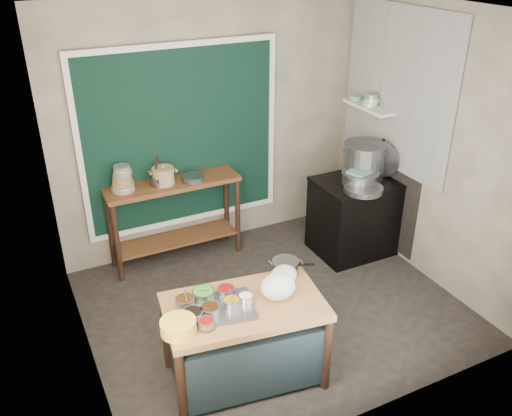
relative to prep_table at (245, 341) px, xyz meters
name	(u,v)px	position (x,y,z in m)	size (l,w,h in m)	color
floor	(273,307)	(0.65, 0.73, -0.39)	(3.50, 3.00, 0.02)	#2F2A24
back_wall	(211,128)	(0.65, 2.24, 1.02)	(3.50, 0.02, 2.80)	gray
left_wall	(68,220)	(-1.11, 0.73, 1.02)	(0.02, 3.00, 2.80)	gray
right_wall	(429,147)	(2.41, 0.73, 1.02)	(0.02, 3.00, 2.80)	gray
ceiling	(278,9)	(0.65, 0.73, 2.43)	(3.50, 3.00, 0.02)	gray
curtain_panel	(182,138)	(0.30, 2.20, 0.98)	(2.10, 0.02, 1.90)	black
curtain_frame	(182,138)	(0.30, 2.19, 0.98)	(2.22, 0.03, 2.02)	beige
tile_panel	(397,90)	(2.38, 1.28, 1.48)	(0.02, 1.70, 1.70)	#B2B2AA
soot_patch	(380,186)	(2.39, 1.38, 0.32)	(0.01, 1.30, 1.30)	black
wall_shelf	(369,107)	(2.28, 1.58, 1.23)	(0.22, 0.70, 0.03)	beige
prep_table	(245,341)	(0.00, 0.00, 0.00)	(1.25, 0.72, 0.75)	olive
back_counter	(175,221)	(0.10, 2.01, 0.10)	(1.45, 0.40, 0.95)	brown
stove_block	(355,217)	(2.00, 1.28, 0.05)	(0.90, 0.68, 0.85)	black
stove_top	(359,182)	(2.00, 1.28, 0.49)	(0.92, 0.69, 0.03)	black
condiment_tray	(217,308)	(-0.22, 0.03, 0.39)	(0.56, 0.40, 0.03)	gray
condiment_bowls	(209,303)	(-0.27, 0.06, 0.43)	(0.58, 0.47, 0.07)	gray
yellow_basin	(178,326)	(-0.57, -0.09, 0.43)	(0.26, 0.26, 0.10)	gold
saucepan	(286,267)	(0.49, 0.22, 0.44)	(0.23, 0.23, 0.13)	gray
plastic_bag_a	(278,286)	(0.28, -0.04, 0.48)	(0.28, 0.24, 0.21)	white
plastic_bag_b	(284,275)	(0.41, 0.11, 0.46)	(0.22, 0.19, 0.17)	white
bowl_stack	(123,180)	(-0.41, 2.04, 0.69)	(0.24, 0.24, 0.27)	tan
utensil_cup	(158,181)	(-0.06, 2.00, 0.62)	(0.16, 0.16, 0.10)	gray
ceramic_crock	(163,177)	(0.01, 2.01, 0.66)	(0.25, 0.25, 0.17)	#967751
wide_bowl	(193,178)	(0.32, 1.95, 0.61)	(0.24, 0.24, 0.06)	gray
stock_pot	(364,160)	(2.12, 1.37, 0.70)	(0.49, 0.49, 0.38)	gray
pot_lid	(380,158)	(2.26, 1.28, 0.73)	(0.45, 0.45, 0.02)	gray
steamer	(360,178)	(1.96, 1.22, 0.57)	(0.42, 0.42, 0.14)	gray
green_cloth	(361,171)	(1.96, 1.22, 0.65)	(0.26, 0.20, 0.02)	#60A57F
shallow_pan	(363,189)	(1.88, 1.04, 0.53)	(0.41, 0.41, 0.05)	gray
shelf_bowl_stack	(371,100)	(2.28, 1.57, 1.30)	(0.17, 0.17, 0.13)	silver
shelf_bowl_green	(356,98)	(2.28, 1.83, 1.26)	(0.14, 0.14, 0.05)	gray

